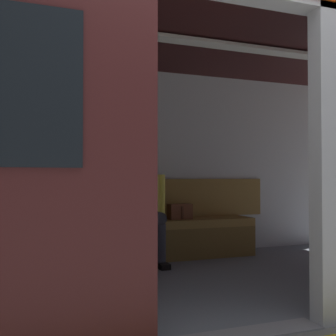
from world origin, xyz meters
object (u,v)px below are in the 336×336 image
at_px(bench_seat, 132,231).
at_px(grab_pole_door, 137,153).
at_px(book, 111,220).
at_px(person_seated, 142,200).
at_px(handbag, 180,212).
at_px(train_car, 157,106).

distance_m(bench_seat, grab_pole_door, 1.93).
bearing_deg(grab_pole_door, book, -98.07).
xyz_separation_m(person_seated, grab_pole_door, (0.56, 1.67, 0.40)).
xyz_separation_m(bench_seat, book, (0.21, -0.08, 0.12)).
height_order(handbag, book, handbag).
bearing_deg(grab_pole_door, handbag, -120.39).
bearing_deg(train_car, person_seated, -100.21).
xyz_separation_m(person_seated, handbag, (-0.46, -0.08, -0.14)).
bearing_deg(book, bench_seat, 156.19).
height_order(bench_seat, person_seated, person_seated).
height_order(person_seated, grab_pole_door, grab_pole_door).
distance_m(bench_seat, person_seated, 0.34).
relative_size(handbag, book, 1.18).
relative_size(bench_seat, grab_pole_door, 1.34).
distance_m(train_car, handbag, 1.57).
xyz_separation_m(bench_seat, handbag, (-0.56, -0.03, 0.19)).
distance_m(train_car, book, 1.53).
height_order(train_car, handbag, train_car).
height_order(bench_seat, book, book).
bearing_deg(train_car, book, -83.02).
bearing_deg(grab_pole_door, train_car, -118.82).
bearing_deg(person_seated, book, -23.28).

